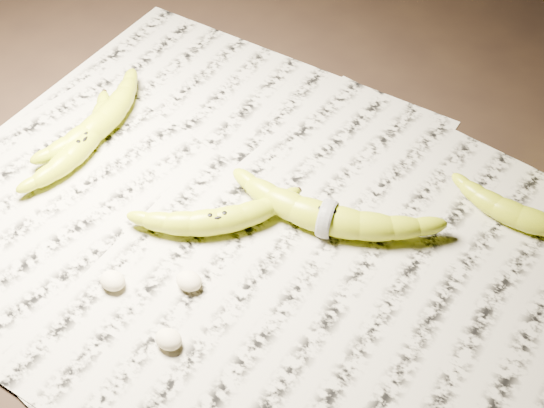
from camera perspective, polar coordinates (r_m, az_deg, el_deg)
The scene contains 11 objects.
ground at distance 0.94m, azimuth -1.92°, elevation -2.73°, with size 3.00×3.00×0.00m, color black.
newspaper_patch at distance 0.94m, azimuth -1.75°, elevation -1.76°, with size 0.90×0.70×0.01m, color #BCB6A1.
banana_left_a at distance 1.05m, azimuth -14.11°, elevation 4.48°, with size 0.18×0.05×0.03m, color #C8CB19, non-canonical shape.
banana_left_b at distance 1.08m, azimuth -12.62°, elevation 6.25°, with size 0.19×0.06×0.04m, color #C8CB19, non-canonical shape.
banana_center at distance 0.93m, azimuth -4.12°, elevation -1.15°, with size 0.18×0.05×0.03m, color #C8CB19, non-canonical shape.
banana_taped at distance 0.93m, azimuth 4.18°, elevation -0.96°, with size 0.24×0.06×0.04m, color #C8CB19, non-canonical shape.
banana_upper_a at distance 0.98m, azimuth 18.19°, elevation -0.76°, with size 0.16×0.05×0.03m, color #C8CB19, non-canonical shape.
measuring_tape at distance 0.93m, azimuth 4.18°, elevation -0.96°, with size 0.05×0.05×0.00m, color white.
flesh_chunk_a at distance 0.90m, azimuth -11.95°, elevation -5.52°, with size 0.03×0.03×0.02m, color beige.
flesh_chunk_b at distance 0.84m, azimuth -7.82°, elevation -9.92°, with size 0.03×0.03×0.02m, color beige.
flesh_chunk_c at distance 0.88m, azimuth -6.29°, elevation -5.63°, with size 0.03×0.03×0.02m, color beige.
Camera 1 is at (0.35, -0.49, 0.72)m, focal length 50.00 mm.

